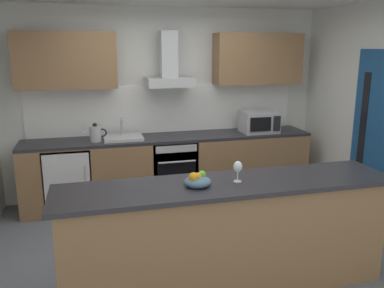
# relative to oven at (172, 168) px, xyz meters

# --- Properties ---
(ground) EXTENTS (5.41, 4.65, 0.02)m
(ground) POSITION_rel_oven_xyz_m (-0.01, -1.48, -0.47)
(ground) COLOR slate
(wall_back) EXTENTS (5.41, 0.12, 2.60)m
(wall_back) POSITION_rel_oven_xyz_m (-0.01, 0.41, 0.84)
(wall_back) COLOR silver
(wall_back) RESTS_ON ground
(backsplash_tile) EXTENTS (3.75, 0.02, 0.66)m
(backsplash_tile) POSITION_rel_oven_xyz_m (-0.01, 0.33, 0.77)
(backsplash_tile) COLOR white
(counter_back) EXTENTS (3.88, 0.60, 0.90)m
(counter_back) POSITION_rel_oven_xyz_m (-0.01, 0.03, -0.01)
(counter_back) COLOR olive
(counter_back) RESTS_ON ground
(counter_island) EXTENTS (2.87, 0.64, 0.98)m
(counter_island) POSITION_rel_oven_xyz_m (0.03, -2.17, 0.03)
(counter_island) COLOR olive
(counter_island) RESTS_ON ground
(upper_cabinets) EXTENTS (3.83, 0.32, 0.70)m
(upper_cabinets) POSITION_rel_oven_xyz_m (-0.01, 0.18, 1.45)
(upper_cabinets) COLOR olive
(side_door) EXTENTS (0.08, 0.85, 2.05)m
(side_door) POSITION_rel_oven_xyz_m (2.18, -1.29, 0.57)
(side_door) COLOR navy
(side_door) RESTS_ON ground
(oven) EXTENTS (0.60, 0.62, 0.80)m
(oven) POSITION_rel_oven_xyz_m (0.00, 0.00, 0.00)
(oven) COLOR slate
(oven) RESTS_ON ground
(refrigerator) EXTENTS (0.58, 0.60, 0.85)m
(refrigerator) POSITION_rel_oven_xyz_m (-1.37, -0.00, -0.03)
(refrigerator) COLOR white
(refrigerator) RESTS_ON ground
(microwave) EXTENTS (0.50, 0.38, 0.30)m
(microwave) POSITION_rel_oven_xyz_m (1.25, -0.03, 0.59)
(microwave) COLOR #B7BABC
(microwave) RESTS_ON counter_back
(sink) EXTENTS (0.50, 0.40, 0.26)m
(sink) POSITION_rel_oven_xyz_m (-0.65, 0.01, 0.47)
(sink) COLOR silver
(sink) RESTS_ON counter_back
(kettle) EXTENTS (0.29, 0.15, 0.24)m
(kettle) POSITION_rel_oven_xyz_m (-1.00, -0.03, 0.55)
(kettle) COLOR #B7BABC
(kettle) RESTS_ON counter_back
(range_hood) EXTENTS (0.62, 0.45, 0.72)m
(range_hood) POSITION_rel_oven_xyz_m (0.00, 0.13, 1.33)
(range_hood) COLOR #B7BABC
(wine_glass) EXTENTS (0.08, 0.08, 0.18)m
(wine_glass) POSITION_rel_oven_xyz_m (0.10, -2.18, 0.64)
(wine_glass) COLOR silver
(wine_glass) RESTS_ON counter_island
(fruit_bowl) EXTENTS (0.22, 0.22, 0.13)m
(fruit_bowl) POSITION_rel_oven_xyz_m (-0.25, -2.19, 0.56)
(fruit_bowl) COLOR slate
(fruit_bowl) RESTS_ON counter_island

